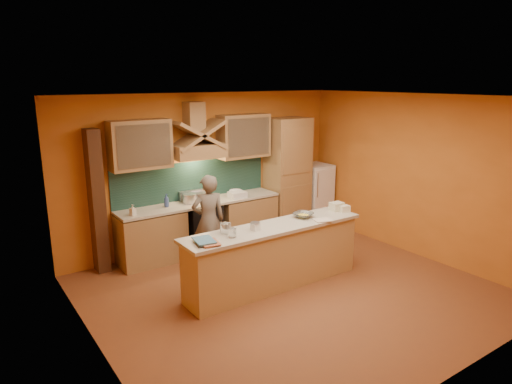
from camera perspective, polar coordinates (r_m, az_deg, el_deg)
floor at (r=6.88m, az=4.43°, el=-12.25°), size 5.50×5.00×0.01m
ceiling at (r=6.17m, az=4.93°, el=11.76°), size 5.50×5.00×0.01m
wall_back at (r=8.41m, az=-6.18°, el=2.71°), size 5.50×0.02×2.80m
wall_front at (r=4.82m, az=23.99°, el=-7.12°), size 5.50×0.02×2.80m
wall_left at (r=5.17m, az=-19.78°, el=-5.32°), size 0.02×5.00×2.80m
wall_right at (r=8.36m, az=19.43°, el=1.91°), size 0.02×5.00×2.80m
base_cabinet_left at (r=7.90m, az=-12.95°, el=-5.64°), size 1.10×0.60×0.86m
base_cabinet_right at (r=8.73m, az=-1.31°, el=-3.38°), size 1.10×0.60×0.86m
counter_top at (r=8.13m, az=-6.92°, el=-1.33°), size 3.00×0.62×0.04m
stove at (r=8.26m, az=-6.83°, el=-4.34°), size 0.60×0.58×0.90m
backsplash at (r=8.29m, az=-7.92°, el=1.43°), size 3.00×0.03×0.70m
range_hood at (r=7.98m, az=-7.29°, el=5.13°), size 0.92×0.50×0.24m
hood_chimney at (r=8.01m, az=-7.75°, el=9.32°), size 0.30×0.30×0.50m
upper_cabinet_left at (r=7.62m, az=-14.30°, el=5.76°), size 1.00×0.35×0.80m
upper_cabinet_right at (r=8.52m, az=-1.55°, el=7.01°), size 1.00×0.35×0.80m
pantry_column at (r=9.11m, az=3.92°, el=2.03°), size 0.80×0.60×2.30m
fridge at (r=9.70m, az=7.34°, el=-0.35°), size 0.58×0.60×1.30m
trim_column_left at (r=7.59m, az=-19.27°, el=-1.19°), size 0.20×0.30×2.30m
island_body at (r=6.85m, az=2.25°, el=-8.27°), size 2.80×0.55×0.88m
island_top at (r=6.69m, az=2.29°, el=-4.46°), size 2.90×0.62×0.05m
person at (r=7.55m, az=-5.96°, el=-3.56°), size 0.63×0.48×1.54m
pot_large at (r=8.06m, az=-8.30°, el=-0.90°), size 0.26×0.26×0.17m
pot_small at (r=8.23m, az=-7.12°, el=-0.70°), size 0.23×0.23×0.13m
soap_bottle_a at (r=7.49m, az=-15.16°, el=-2.19°), size 0.10×0.10×0.18m
soap_bottle_b at (r=7.86m, az=-11.14°, el=-1.04°), size 0.11×0.11×0.22m
bowl_back at (r=8.61m, az=-2.58°, el=0.01°), size 0.26×0.26×0.07m
dish_rack at (r=8.34m, az=-2.35°, el=-0.33°), size 0.30×0.24×0.11m
book_lower at (r=5.96m, az=-6.85°, el=-6.50°), size 0.28×0.34×0.03m
book_upper at (r=5.99m, az=-7.62°, el=-6.20°), size 0.30×0.37×0.03m
jar_large at (r=6.36m, az=-3.83°, el=-4.55°), size 0.17×0.17×0.14m
jar_small at (r=6.20m, az=-2.99°, el=-5.13°), size 0.14×0.14×0.12m
kitchen_scale at (r=6.49m, az=-0.10°, el=-4.39°), size 0.12×0.12×0.09m
mixing_bowl at (r=7.10m, az=5.93°, el=-2.88°), size 0.38×0.38×0.07m
cloth at (r=6.98m, az=8.34°, el=-3.50°), size 0.30×0.26×0.02m
grocery_bag_a at (r=7.54m, az=10.04°, el=-1.78°), size 0.21×0.17×0.13m
grocery_bag_b at (r=7.51m, az=10.97°, el=-2.03°), size 0.18×0.15×0.10m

